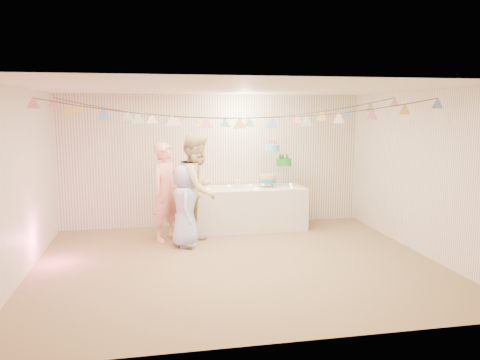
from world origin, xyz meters
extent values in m
plane|color=olive|center=(0.00, 0.00, 0.00)|extent=(6.00, 6.00, 0.00)
plane|color=beige|center=(0.00, 0.00, 2.60)|extent=(6.00, 6.00, 0.00)
plane|color=white|center=(0.00, 2.50, 1.30)|extent=(6.00, 6.00, 0.00)
plane|color=white|center=(0.00, -2.50, 1.30)|extent=(6.00, 6.00, 0.00)
plane|color=white|center=(-3.00, 0.00, 1.30)|extent=(5.00, 5.00, 0.00)
plane|color=white|center=(3.00, 0.00, 1.30)|extent=(5.00, 5.00, 0.00)
cube|color=silver|center=(0.59, 2.02, 0.41)|extent=(2.17, 0.87, 0.81)
cylinder|color=white|center=(0.04, 1.97, 0.76)|extent=(0.36, 0.36, 0.02)
imported|color=#FFA385|center=(-0.99, 1.48, 0.87)|extent=(0.73, 0.75, 1.74)
imported|color=#CFBD7F|center=(-0.47, 1.20, 0.96)|extent=(1.07, 1.16, 1.91)
imported|color=#ADBFF5|center=(-0.70, 1.07, 0.70)|extent=(0.48, 0.71, 1.40)
cylinder|color=#FFD88C|center=(-0.21, 1.87, 0.83)|extent=(0.04, 0.04, 0.03)
cylinder|color=#FFD88C|center=(0.24, 2.20, 0.83)|extent=(0.04, 0.04, 0.03)
cylinder|color=#FFD88C|center=(0.69, 1.80, 0.83)|extent=(0.04, 0.04, 0.03)
cylinder|color=#FFD88C|center=(0.94, 2.24, 0.83)|extent=(0.04, 0.04, 0.03)
cylinder|color=#FFD88C|center=(1.41, 1.84, 0.83)|extent=(0.04, 0.04, 0.03)
cylinder|color=#FFD88C|center=(1.49, 2.17, 0.83)|extent=(0.04, 0.04, 0.03)
cylinder|color=#FFD88C|center=(0.68, 2.24, 0.83)|extent=(0.04, 0.04, 0.03)
camera|label=1|loc=(-1.23, -6.70, 2.29)|focal=35.00mm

